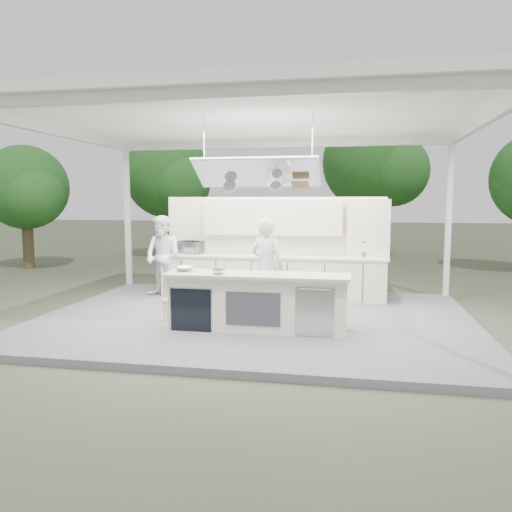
% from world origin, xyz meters
% --- Properties ---
extents(ground, '(90.00, 90.00, 0.00)m').
position_xyz_m(ground, '(0.00, 0.00, 0.00)').
color(ground, '#434C34').
rests_on(ground, ground).
extents(stage_deck, '(8.00, 6.00, 0.12)m').
position_xyz_m(stage_deck, '(0.00, 0.00, 0.06)').
color(stage_deck, slate).
rests_on(stage_deck, ground).
extents(tent, '(8.20, 6.20, 3.86)m').
position_xyz_m(tent, '(0.00, -0.01, 3.71)').
color(tent, white).
rests_on(tent, ground).
extents(demo_island, '(3.10, 0.79, 0.95)m').
position_xyz_m(demo_island, '(0.18, -0.91, 0.60)').
color(demo_island, beige).
rests_on(demo_island, stage_deck).
extents(back_counter, '(5.08, 0.72, 0.95)m').
position_xyz_m(back_counter, '(0.00, 1.90, 0.60)').
color(back_counter, beige).
rests_on(back_counter, stage_deck).
extents(back_wall_unit, '(5.05, 0.48, 2.25)m').
position_xyz_m(back_wall_unit, '(0.44, 2.11, 1.57)').
color(back_wall_unit, beige).
rests_on(back_wall_unit, stage_deck).
extents(tree_cluster, '(19.55, 9.40, 5.85)m').
position_xyz_m(tree_cluster, '(-0.16, 9.77, 3.29)').
color(tree_cluster, '#4F3E27').
rests_on(tree_cluster, ground).
extents(head_chef, '(0.79, 0.66, 1.85)m').
position_xyz_m(head_chef, '(0.19, 0.20, 1.04)').
color(head_chef, silver).
rests_on(head_chef, stage_deck).
extents(sous_chef, '(1.07, 0.95, 1.84)m').
position_xyz_m(sous_chef, '(-2.43, 1.55, 1.04)').
color(sous_chef, white).
rests_on(sous_chef, stage_deck).
extents(toaster_oven, '(0.60, 0.48, 0.29)m').
position_xyz_m(toaster_oven, '(-1.91, 1.97, 1.21)').
color(toaster_oven, silver).
rests_on(toaster_oven, back_counter).
extents(bowl_large, '(0.38, 0.38, 0.08)m').
position_xyz_m(bowl_large, '(-1.10, -0.83, 1.11)').
color(bowl_large, silver).
rests_on(bowl_large, demo_island).
extents(bowl_small, '(0.24, 0.24, 0.07)m').
position_xyz_m(bowl_small, '(-0.43, -1.05, 1.11)').
color(bowl_small, silver).
rests_on(bowl_small, demo_island).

